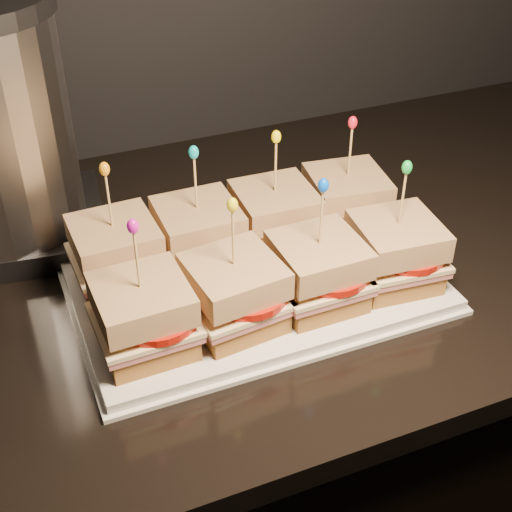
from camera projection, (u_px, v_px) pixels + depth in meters
name	position (u px, v px, depth m)	size (l,w,h in m)	color
cabinet	(265.00, 468.00, 1.26)	(2.22, 0.67, 0.89)	black
granite_slab	(267.00, 255.00, 0.99)	(2.26, 0.71, 0.03)	black
platter	(256.00, 286.00, 0.89)	(0.44, 0.27, 0.02)	white
platter_rim	(256.00, 290.00, 0.89)	(0.45, 0.28, 0.01)	white
sandwich_0_bread_bot	(119.00, 273.00, 0.87)	(0.10, 0.10, 0.03)	brown
sandwich_0_ham	(117.00, 261.00, 0.86)	(0.10, 0.10, 0.01)	#B15B5D
sandwich_0_cheese	(117.00, 257.00, 0.86)	(0.11, 0.10, 0.01)	beige
sandwich_0_tomato	(127.00, 252.00, 0.85)	(0.10, 0.10, 0.01)	#B11409
sandwich_0_bread_top	(114.00, 237.00, 0.84)	(0.10, 0.10, 0.03)	brown
sandwich_0_pick	(109.00, 204.00, 0.82)	(0.00, 0.00, 0.09)	tan
sandwich_0_frill	(104.00, 169.00, 0.79)	(0.01, 0.01, 0.02)	orange
sandwich_1_bread_bot	(199.00, 254.00, 0.91)	(0.10, 0.10, 0.03)	brown
sandwich_1_ham	(199.00, 243.00, 0.90)	(0.10, 0.10, 0.01)	#B15B5D
sandwich_1_cheese	(199.00, 238.00, 0.89)	(0.11, 0.10, 0.01)	beige
sandwich_1_tomato	(209.00, 234.00, 0.89)	(0.10, 0.10, 0.01)	#B11409
sandwich_1_bread_top	(197.00, 219.00, 0.87)	(0.10, 0.10, 0.03)	brown
sandwich_1_pick	(196.00, 186.00, 0.85)	(0.00, 0.00, 0.09)	tan
sandwich_1_frill	(194.00, 152.00, 0.82)	(0.01, 0.01, 0.02)	#08A6B5
sandwich_2_bread_bot	(274.00, 236.00, 0.94)	(0.10, 0.10, 0.03)	brown
sandwich_2_ham	(275.00, 225.00, 0.93)	(0.10, 0.10, 0.01)	#B15B5D
sandwich_2_cheese	(275.00, 221.00, 0.92)	(0.11, 0.10, 0.01)	beige
sandwich_2_tomato	(285.00, 216.00, 0.92)	(0.10, 0.10, 0.01)	#B11409
sandwich_2_bread_top	(275.00, 202.00, 0.91)	(0.10, 0.10, 0.03)	brown
sandwich_2_pick	(276.00, 170.00, 0.88)	(0.00, 0.00, 0.09)	tan
sandwich_2_frill	(276.00, 137.00, 0.85)	(0.01, 0.01, 0.02)	#FCEE00
sandwich_3_bread_bot	(344.00, 220.00, 0.97)	(0.10, 0.10, 0.03)	brown
sandwich_3_ham	(345.00, 209.00, 0.96)	(0.10, 0.10, 0.01)	#B15B5D
sandwich_3_cheese	(346.00, 205.00, 0.96)	(0.11, 0.10, 0.01)	beige
sandwich_3_tomato	(356.00, 200.00, 0.95)	(0.10, 0.10, 0.01)	#B11409
sandwich_3_bread_top	(347.00, 186.00, 0.94)	(0.10, 0.10, 0.03)	brown
sandwich_3_pick	(350.00, 155.00, 0.91)	(0.00, 0.00, 0.09)	tan
sandwich_3_frill	(353.00, 122.00, 0.89)	(0.01, 0.01, 0.02)	red
sandwich_4_bread_bot	(146.00, 336.00, 0.78)	(0.10, 0.10, 0.03)	brown
sandwich_4_ham	(145.00, 324.00, 0.77)	(0.10, 0.10, 0.01)	#B15B5D
sandwich_4_cheese	(144.00, 319.00, 0.77)	(0.11, 0.10, 0.01)	beige
sandwich_4_tomato	(156.00, 315.00, 0.76)	(0.10, 0.10, 0.01)	#B11409
sandwich_4_bread_top	(142.00, 299.00, 0.75)	(0.10, 0.10, 0.03)	brown
sandwich_4_pick	(137.00, 263.00, 0.72)	(0.00, 0.00, 0.09)	tan
sandwich_4_frill	(133.00, 226.00, 0.70)	(0.01, 0.01, 0.02)	#BF1395
sandwich_5_bread_bot	(235.00, 313.00, 0.81)	(0.10, 0.10, 0.03)	brown
sandwich_5_ham	(235.00, 301.00, 0.80)	(0.10, 0.10, 0.01)	#B15B5D
sandwich_5_cheese	(234.00, 296.00, 0.80)	(0.11, 0.10, 0.01)	beige
sandwich_5_tomato	(246.00, 292.00, 0.79)	(0.10, 0.10, 0.01)	#B11409
sandwich_5_bread_top	(234.00, 276.00, 0.78)	(0.10, 0.10, 0.03)	brown
sandwich_5_pick	(233.00, 241.00, 0.75)	(0.00, 0.00, 0.09)	tan
sandwich_5_frill	(232.00, 205.00, 0.73)	(0.01, 0.01, 0.02)	yellow
sandwich_6_bread_bot	(317.00, 291.00, 0.84)	(0.10, 0.10, 0.03)	brown
sandwich_6_ham	(317.00, 279.00, 0.83)	(0.10, 0.10, 0.01)	#B15B5D
sandwich_6_cheese	(318.00, 275.00, 0.83)	(0.11, 0.10, 0.01)	beige
sandwich_6_tomato	(330.00, 270.00, 0.82)	(0.10, 0.10, 0.01)	#B11409
sandwich_6_bread_top	(319.00, 255.00, 0.81)	(0.10, 0.10, 0.03)	brown
sandwich_6_pick	(321.00, 221.00, 0.79)	(0.00, 0.00, 0.09)	tan
sandwich_6_frill	(323.00, 185.00, 0.76)	(0.01, 0.01, 0.02)	blue
sandwich_7_bread_bot	(392.00, 271.00, 0.88)	(0.10, 0.10, 0.03)	brown
sandwich_7_ham	(394.00, 260.00, 0.87)	(0.10, 0.10, 0.01)	#B15B5D
sandwich_7_cheese	(395.00, 255.00, 0.86)	(0.11, 0.10, 0.01)	beige
sandwich_7_tomato	(407.00, 250.00, 0.86)	(0.10, 0.10, 0.01)	#B11409
sandwich_7_bread_top	(397.00, 235.00, 0.85)	(0.10, 0.10, 0.03)	brown
sandwich_7_pick	(402.00, 202.00, 0.82)	(0.00, 0.00, 0.09)	tan
sandwich_7_frill	(407.00, 167.00, 0.79)	(0.01, 0.01, 0.02)	green
appliance_base	(9.00, 228.00, 0.98)	(0.26, 0.21, 0.03)	#262628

